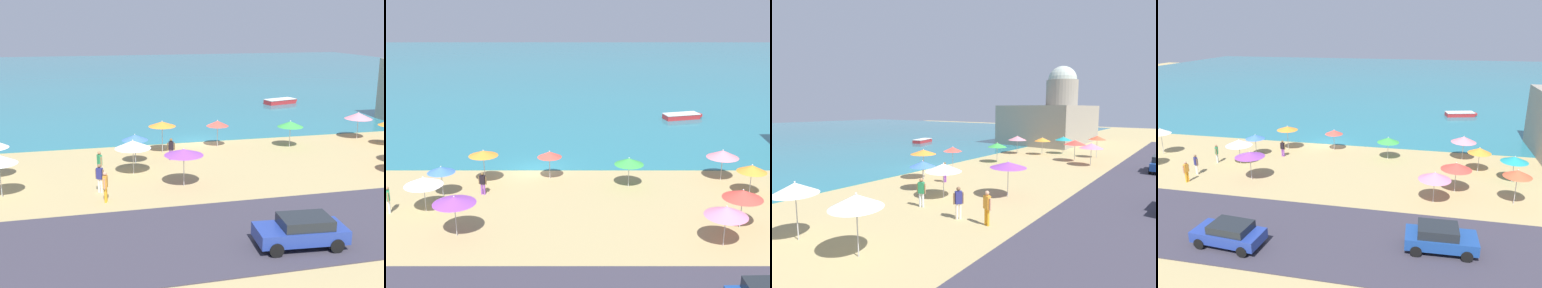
# 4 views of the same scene
# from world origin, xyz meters

# --- Properties ---
(ground_plane) EXTENTS (160.00, 160.00, 0.00)m
(ground_plane) POSITION_xyz_m (0.00, 0.00, 0.00)
(ground_plane) COLOR tan
(coastal_road) EXTENTS (80.00, 8.00, 0.06)m
(coastal_road) POSITION_xyz_m (0.00, -18.00, 0.03)
(coastal_road) COLOR #383441
(coastal_road) RESTS_ON ground_plane
(beach_umbrella_0) EXTENTS (2.08, 2.08, 2.19)m
(beach_umbrella_0) POSITION_xyz_m (6.89, -3.29, 1.89)
(beach_umbrella_0) COLOR #B2B2B7
(beach_umbrella_0) RESTS_ON ground_plane
(beach_umbrella_1) EXTENTS (2.13, 2.13, 2.62)m
(beach_umbrella_1) POSITION_xyz_m (-14.23, -10.07, 2.28)
(beach_umbrella_1) COLOR #B2B2B7
(beach_umbrella_1) RESTS_ON ground_plane
(beach_umbrella_2) EXTENTS (2.16, 2.16, 2.26)m
(beach_umbrella_2) POSITION_xyz_m (17.45, -6.69, 1.97)
(beach_umbrella_2) COLOR #B2B2B7
(beach_umbrella_2) RESTS_ON ground_plane
(beach_umbrella_3) EXTENTS (2.42, 2.42, 2.43)m
(beach_umbrella_3) POSITION_xyz_m (-3.55, -10.67, 2.17)
(beach_umbrella_3) COLOR #B2B2B7
(beach_umbrella_3) RESTS_ON ground_plane
(beach_umbrella_4) EXTENTS (1.85, 1.85, 2.17)m
(beach_umbrella_4) POSITION_xyz_m (-5.84, -5.02, 1.90)
(beach_umbrella_4) COLOR #B2B2B7
(beach_umbrella_4) RESTS_ON ground_plane
(beach_umbrella_5) EXTENTS (1.96, 1.96, 2.69)m
(beach_umbrella_5) POSITION_xyz_m (16.81, -10.95, 2.38)
(beach_umbrella_5) COLOR #B2B2B7
(beach_umbrella_5) RESTS_ON ground_plane
(beach_umbrella_6) EXTENTS (2.10, 2.10, 2.53)m
(beach_umbrella_6) POSITION_xyz_m (-3.45, -2.62, 2.27)
(beach_umbrella_6) COLOR #B2B2B7
(beach_umbrella_6) RESTS_ON ground_plane
(beach_umbrella_7) EXTENTS (2.33, 2.33, 2.35)m
(beach_umbrella_7) POSITION_xyz_m (13.84, -1.99, 2.02)
(beach_umbrella_7) COLOR #B2B2B7
(beach_umbrella_7) RESTS_ON ground_plane
(beach_umbrella_8) EXTENTS (1.80, 1.80, 2.21)m
(beach_umbrella_8) POSITION_xyz_m (1.22, -1.82, 1.93)
(beach_umbrella_8) COLOR #B2B2B7
(beach_umbrella_8) RESTS_ON ground_plane
(beach_umbrella_9) EXTENTS (1.98, 1.98, 2.69)m
(beach_umbrella_9) POSITION_xyz_m (-15.05, -6.59, 2.36)
(beach_umbrella_9) COLOR #B2B2B7
(beach_umbrella_9) RESTS_ON ground_plane
(beach_umbrella_10) EXTENTS (2.33, 2.33, 2.38)m
(beach_umbrella_10) POSITION_xyz_m (11.19, -11.84, 2.05)
(beach_umbrella_10) COLOR #B2B2B7
(beach_umbrella_10) RESTS_ON ground_plane
(beach_umbrella_11) EXTENTS (1.99, 1.99, 2.25)m
(beach_umbrella_11) POSITION_xyz_m (14.96, -4.92, 1.94)
(beach_umbrella_11) COLOR #B2B2B7
(beach_umbrella_11) RESTS_ON ground_plane
(beach_umbrella_12) EXTENTS (2.32, 2.32, 2.42)m
(beach_umbrella_12) POSITION_xyz_m (12.77, -9.67, 2.10)
(beach_umbrella_12) COLOR #B2B2B7
(beach_umbrella_12) RESTS_ON ground_plane
(beach_umbrella_13) EXTENTS (2.40, 2.40, 2.35)m
(beach_umbrella_13) POSITION_xyz_m (-6.27, -7.42, 2.02)
(beach_umbrella_13) COLOR #B2B2B7
(beach_umbrella_13) RESTS_ON ground_plane
(bather_0) EXTENTS (0.49, 0.39, 1.76)m
(bather_0) POSITION_xyz_m (-8.64, -10.62, 0.99)
(bather_0) COLOR #F9E7CD
(bather_0) RESTS_ON ground_plane
(bather_1) EXTENTS (0.56, 0.28, 1.62)m
(bather_1) POSITION_xyz_m (-3.18, -4.72, 0.91)
(bather_1) COLOR purple
(bather_1) RESTS_ON ground_plane
(bather_2) EXTENTS (0.31, 0.55, 1.79)m
(bather_2) POSITION_xyz_m (-8.42, -12.29, 1.01)
(bather_2) COLOR orange
(bather_2) RESTS_ON ground_plane
(bather_3) EXTENTS (0.34, 0.54, 1.75)m
(bather_3) POSITION_xyz_m (-8.49, -7.64, 0.99)
(bather_3) COLOR silver
(bather_3) RESTS_ON ground_plane
(skiff_nearshore) EXTENTS (4.46, 2.54, 0.60)m
(skiff_nearshore) POSITION_xyz_m (14.77, 16.45, 0.35)
(skiff_nearshore) COLOR #B7282B
(skiff_nearshore) RESTS_ON sea
(harbor_fortress) EXTENTS (16.95, 11.52, 13.46)m
(harbor_fortress) POSITION_xyz_m (30.72, 0.04, 4.20)
(harbor_fortress) COLOR gray
(harbor_fortress) RESTS_ON ground_plane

